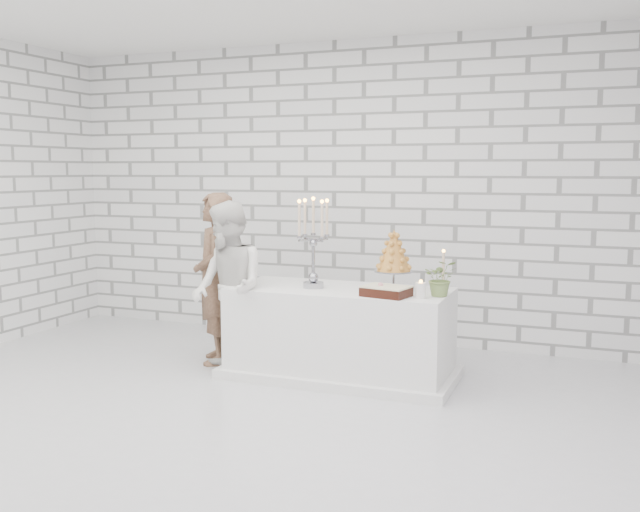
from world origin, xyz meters
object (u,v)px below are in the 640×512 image
Objects in this scene: groom at (214,278)px; candelabra at (313,243)px; cake_table at (340,333)px; bride at (228,289)px; croquembouche at (394,259)px.

candelabra is (0.98, -0.08, 0.36)m from groom.
cake_table is 1.22× the size of bride.
bride is 2.99× the size of croquembouche.
groom is 2.02× the size of candelabra.
groom is at bearing 176.73° from bride.
cake_table is 3.66× the size of croquembouche.
candelabra is at bearing 61.38° from bride.
candelabra is 1.53× the size of croquembouche.
croquembouche is (0.63, 0.18, -0.13)m from candelabra.
cake_table is 2.39× the size of candelabra.
bride is (0.31, -0.32, -0.03)m from groom.
croquembouche is (1.31, 0.42, 0.26)m from bride.
groom reaches higher than cake_table.
candelabra is at bearing -163.98° from croquembouche.
groom reaches higher than candelabra.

